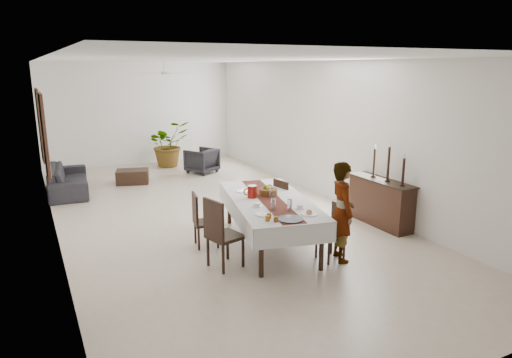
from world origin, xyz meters
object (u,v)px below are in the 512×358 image
object	(u,v)px
red_pitcher	(252,192)
dining_table_top	(270,201)
sideboard_body	(380,203)
sofa	(68,179)
woman	(342,212)

from	to	relation	value
red_pitcher	dining_table_top	bearing A→B (deg)	-43.74
sideboard_body	sofa	bearing A→B (deg)	134.38
sideboard_body	sofa	size ratio (longest dim) A/B	0.65
dining_table_top	sofa	world-z (taller)	dining_table_top
sideboard_body	red_pitcher	bearing A→B (deg)	173.28
red_pitcher	sideboard_body	distance (m)	2.74
dining_table_top	red_pitcher	size ratio (longest dim) A/B	12.00
woman	sofa	size ratio (longest dim) A/B	0.72
woman	sideboard_body	xyz separation A→B (m)	(1.74, 1.02, -0.37)
sideboard_body	sofa	distance (m)	7.54
red_pitcher	sofa	xyz separation A→B (m)	(-2.59, 5.07, -0.60)
red_pitcher	sideboard_body	size ratio (longest dim) A/B	0.15
woman	sofa	bearing A→B (deg)	46.10
sofa	sideboard_body	bearing A→B (deg)	-130.06
sofa	red_pitcher	bearing A→B (deg)	-147.34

